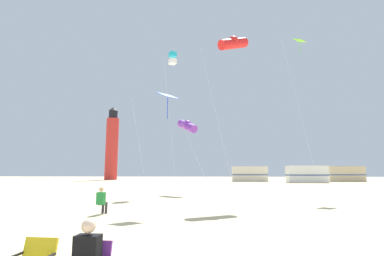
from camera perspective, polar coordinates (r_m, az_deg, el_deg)
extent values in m
cube|color=yellow|center=(5.25, -27.95, -20.80)|extent=(0.53, 0.17, 0.40)
cube|color=#722D99|center=(4.76, -18.98, -22.70)|extent=(0.52, 0.15, 0.40)
cube|color=black|center=(4.57, -20.07, -22.49)|extent=(0.35, 0.23, 0.52)
sphere|color=beige|center=(4.49, -19.81, -17.80)|extent=(0.20, 0.20, 0.20)
cube|color=#238438|center=(13.30, -17.61, -13.14)|extent=(0.37, 0.27, 0.52)
sphere|color=#D8A87F|center=(13.28, -17.54, -11.51)|extent=(0.20, 0.20, 0.20)
cylinder|color=#2D2D38|center=(13.44, -16.96, -14.15)|extent=(0.18, 0.38, 0.13)
cylinder|color=#2D2D38|center=(13.61, -16.67, -15.07)|extent=(0.11, 0.11, 0.42)
cylinder|color=#2D2D38|center=(13.52, -17.57, -14.09)|extent=(0.18, 0.38, 0.13)
cylinder|color=#2D2D38|center=(13.68, -17.27, -15.00)|extent=(0.11, 0.11, 0.42)
cylinder|color=silver|center=(13.66, -10.29, -4.30)|extent=(1.68, 2.31, 5.64)
cube|color=blue|center=(14.72, -4.84, 6.43)|extent=(1.22, 1.22, 0.40)
cylinder|color=blue|center=(14.56, -4.87, 3.96)|extent=(0.04, 0.04, 1.10)
cylinder|color=silver|center=(25.39, -4.43, 1.24)|extent=(1.32, 0.21, 12.33)
cube|color=#1EB2D1|center=(27.85, -3.86, 14.34)|extent=(0.82, 0.82, 0.44)
cube|color=white|center=(27.59, -3.88, 13.00)|extent=(0.82, 0.82, 0.44)
cylinder|color=silver|center=(24.29, 20.60, 2.97)|extent=(2.02, 1.28, 12.96)
cube|color=#72D12D|center=(27.36, 20.56, 15.95)|extent=(1.22, 1.22, 0.40)
cylinder|color=#72D12D|center=(27.10, 20.63, 14.70)|extent=(0.04, 0.04, 1.10)
cylinder|color=silver|center=(18.02, 4.88, 2.39)|extent=(2.17, 2.49, 10.51)
cylinder|color=red|center=(20.74, 8.19, 16.23)|extent=(2.34, 2.17, 1.48)
sphere|color=red|center=(20.80, 8.18, 16.60)|extent=(0.76, 0.76, 0.76)
cylinder|color=silver|center=(23.84, 0.94, -6.04)|extent=(2.43, 1.80, 5.80)
cylinder|color=purple|center=(25.39, -0.95, 0.37)|extent=(2.04, 2.42, 1.48)
sphere|color=purple|center=(25.41, -0.95, 0.71)|extent=(0.76, 0.76, 0.76)
cylinder|color=red|center=(68.32, -15.63, -3.99)|extent=(2.80, 2.80, 14.00)
cylinder|color=black|center=(69.37, -15.36, 2.53)|extent=(2.00, 2.00, 1.80)
cone|color=black|center=(69.65, -15.31, 3.66)|extent=(2.20, 2.20, 1.00)
cube|color=beige|center=(55.41, 11.34, -8.92)|extent=(6.41, 2.33, 2.80)
cube|color=#4C608C|center=(55.41, 11.34, -9.06)|extent=(6.45, 2.37, 0.24)
cube|color=white|center=(52.11, 21.78, -8.50)|extent=(6.47, 2.51, 2.80)
cube|color=#4C608C|center=(52.11, 21.79, -8.66)|extent=(6.51, 2.55, 0.24)
cube|color=#C6B28C|center=(60.81, 28.08, -8.04)|extent=(6.47, 2.49, 2.80)
cube|color=#4C608C|center=(60.81, 28.09, -8.17)|extent=(6.51, 2.53, 0.24)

